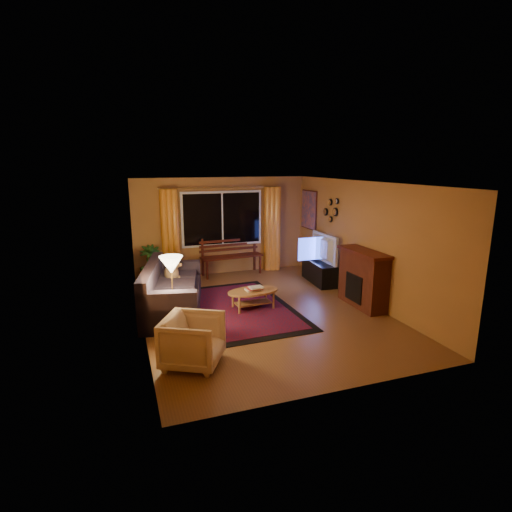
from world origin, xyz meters
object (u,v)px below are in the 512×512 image
object	(u,v)px
bench	(232,265)
sofa	(173,288)
coffee_table	(253,299)
armchair	(193,339)
tv_console	(319,272)
floor_lamp	(173,294)

from	to	relation	value
bench	sofa	bearing A→B (deg)	-133.72
coffee_table	armchair	bearing A→B (deg)	-129.51
bench	tv_console	world-z (taller)	tv_console
tv_console	armchair	bearing A→B (deg)	-135.84
floor_lamp	tv_console	bearing A→B (deg)	24.75
sofa	floor_lamp	size ratio (longest dim) A/B	1.79
floor_lamp	sofa	bearing A→B (deg)	82.51
bench	tv_console	bearing A→B (deg)	-41.62
armchair	sofa	bearing A→B (deg)	27.92
tv_console	floor_lamp	bearing A→B (deg)	-151.04
bench	floor_lamp	distance (m)	3.68
armchair	coffee_table	world-z (taller)	armchair
sofa	floor_lamp	bearing A→B (deg)	-84.81
bench	sofa	size ratio (longest dim) A/B	0.69
sofa	armchair	bearing A→B (deg)	-77.88
floor_lamp	tv_console	xyz separation A→B (m)	(3.75, 1.73, -0.40)
floor_lamp	coffee_table	size ratio (longest dim) A/B	1.24
tv_console	bench	bearing A→B (deg)	146.99
armchair	coffee_table	bearing A→B (deg)	-11.02
armchair	tv_console	xyz separation A→B (m)	(3.65, 3.06, -0.15)
floor_lamp	coffee_table	distance (m)	1.80
coffee_table	tv_console	size ratio (longest dim) A/B	0.85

